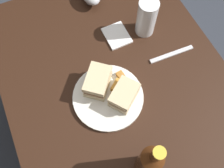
# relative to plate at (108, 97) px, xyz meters

# --- Properties ---
(ground_plane) EXTENTS (6.00, 6.00, 0.00)m
(ground_plane) POSITION_rel_plate_xyz_m (0.06, -0.06, -0.78)
(ground_plane) COLOR #333842
(dining_table) EXTENTS (1.04, 0.81, 0.77)m
(dining_table) POSITION_rel_plate_xyz_m (0.06, -0.06, -0.39)
(dining_table) COLOR black
(dining_table) RESTS_ON ground
(plate) EXTENTS (0.25, 0.25, 0.01)m
(plate) POSITION_rel_plate_xyz_m (0.00, 0.00, 0.00)
(plate) COLOR silver
(plate) RESTS_ON dining_table
(sandwich_half_left) EXTENTS (0.12, 0.13, 0.06)m
(sandwich_half_left) POSITION_rel_plate_xyz_m (-0.03, -0.05, 0.04)
(sandwich_half_left) COLOR beige
(sandwich_half_left) RESTS_ON plate
(sandwich_half_right) EXTENTS (0.13, 0.13, 0.07)m
(sandwich_half_right) POSITION_rel_plate_xyz_m (0.05, 0.02, 0.04)
(sandwich_half_right) COLOR beige
(sandwich_half_right) RESTS_ON plate
(potato_wedge_front) EXTENTS (0.05, 0.03, 0.01)m
(potato_wedge_front) POSITION_rel_plate_xyz_m (-0.01, -0.07, 0.01)
(potato_wedge_front) COLOR gold
(potato_wedge_front) RESTS_ON plate
(potato_wedge_middle) EXTENTS (0.05, 0.05, 0.02)m
(potato_wedge_middle) POSITION_rel_plate_xyz_m (0.02, -0.04, 0.02)
(potato_wedge_middle) COLOR gold
(potato_wedge_middle) RESTS_ON plate
(potato_wedge_back) EXTENTS (0.04, 0.04, 0.02)m
(potato_wedge_back) POSITION_rel_plate_xyz_m (-0.00, -0.04, 0.02)
(potato_wedge_back) COLOR #B77F33
(potato_wedge_back) RESTS_ON plate
(potato_wedge_left_edge) EXTENTS (0.04, 0.03, 0.02)m
(potato_wedge_left_edge) POSITION_rel_plate_xyz_m (0.05, -0.07, 0.02)
(potato_wedge_left_edge) COLOR #AD702D
(potato_wedge_left_edge) RESTS_ON plate
(pint_glass) EXTENTS (0.07, 0.07, 0.15)m
(pint_glass) POSITION_rel_plate_xyz_m (0.21, -0.25, 0.06)
(pint_glass) COLOR white
(pint_glass) RESTS_ON dining_table
(cider_bottle) EXTENTS (0.06, 0.06, 0.28)m
(cider_bottle) POSITION_rel_plate_xyz_m (-0.26, -0.01, 0.11)
(cider_bottle) COLOR #47230F
(cider_bottle) RESTS_ON dining_table
(napkin) EXTENTS (0.11, 0.09, 0.01)m
(napkin) POSITION_rel_plate_xyz_m (0.23, -0.14, -0.00)
(napkin) COLOR white
(napkin) RESTS_ON dining_table
(fork) EXTENTS (0.02, 0.18, 0.01)m
(fork) POSITION_rel_plate_xyz_m (0.06, -0.29, -0.00)
(fork) COLOR silver
(fork) RESTS_ON dining_table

